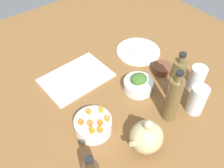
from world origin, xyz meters
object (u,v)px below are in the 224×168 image
Objects in this scene: bowl_small_side at (162,68)px; bottle_0 at (176,79)px; cutting_board at (76,78)px; teapot at (146,137)px; bowl_greens at (138,85)px; drinking_glass_0 at (197,100)px; bowl_carrots at (93,125)px; drinking_glass_1 at (197,78)px; plate_tofu at (138,51)px; bottle_1 at (173,99)px.

bottle_0 reaches higher than bowl_small_side.
cutting_board is 49.18cm from teapot.
bowl_small_side is (-18.39, -2.26, -0.87)cm from bowl_greens.
bowl_carrots is at bearing -24.17° from drinking_glass_0.
drinking_glass_1 is (-11.37, -9.07, -0.86)cm from drinking_glass_0.
bottle_0 reaches higher than cutting_board.
drinking_glass_1 is (-12.18, 2.91, -4.64)cm from bottle_0.
teapot is 0.65× the size of bottle_0.
bowl_small_side reaches higher than plate_tofu.
teapot is 29.42cm from drinking_glass_0.
cutting_board is 2.37× the size of drinking_glass_0.
bottle_0 is at bearing 130.30° from bowl_greens.
plate_tofu is at bearing -104.08° from bottle_0.
drinking_glass_1 reaches higher than cutting_board.
cutting_board is 2.16× the size of bowl_carrots.
bowl_carrots is 0.95× the size of teapot.
drinking_glass_0 is (-29.42, -0.04, 0.34)cm from teapot.
plate_tofu is 1.58× the size of bowl_carrots.
drinking_glass_0 is (-31.11, 48.72, 6.47)cm from cutting_board.
drinking_glass_1 is at bearing 95.83° from plate_tofu.
teapot is 31.31cm from bottle_0.
bottle_0 reaches higher than teapot.
drinking_glass_0 reaches higher than plate_tofu.
teapot reaches higher than drinking_glass_0.
teapot reaches higher than drinking_glass_1.
bowl_greens is at bearing 7.01° from bowl_small_side.
bowl_small_side is at bearing 88.15° from plate_tofu.
bowl_small_side is at bearing -170.32° from bowl_carrots.
bottle_0 is at bearing -144.64° from bottle_1.
bottle_1 is 2.16× the size of drinking_glass_1.
drinking_glass_0 is at bearing 93.85° from bottle_0.
teapot reaches higher than plate_tofu.
bowl_greens is 1.14× the size of drinking_glass_1.
teapot is at bearing 0.08° from drinking_glass_0.
drinking_glass_1 is at bearing 145.95° from bowl_greens.
bottle_0 reaches higher than bowl_carrots.
plate_tofu is 1.50× the size of teapot.
bowl_carrots is 1.57× the size of bowl_small_side.
drinking_glass_1 is (-3.73, 36.58, 5.51)cm from plate_tofu.
bowl_greens is 30.40cm from bowl_carrots.
bowl_carrots is 41.59cm from bottle_0.
plate_tofu is 55.92cm from bowl_carrots.
teapot reaches higher than cutting_board.
bowl_greens is at bearing -126.41° from teapot.
drinking_glass_1 is (-22.76, -4.60, -5.46)cm from bottle_1.
bowl_greens is at bearing -168.70° from bowl_carrots.
bottle_0 is at bearing 170.86° from bowl_carrots.
cutting_board is at bearing -108.41° from bowl_carrots.
bottle_1 is 1.89× the size of drinking_glass_0.
bowl_small_side is 0.40× the size of bottle_0.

